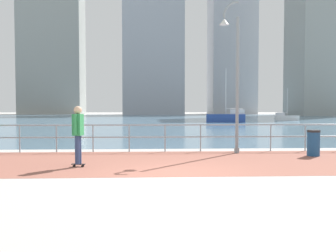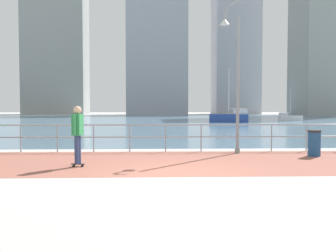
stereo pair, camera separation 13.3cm
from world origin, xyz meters
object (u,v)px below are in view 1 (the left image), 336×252
Objects in this scene: sailboat_yellow at (227,117)px; trash_bin at (313,143)px; sailboat_gray at (286,117)px; lamppost at (234,69)px; skateboarder at (78,130)px.

trash_bin is at bearing -96.25° from sailboat_yellow.
sailboat_gray is (13.24, 39.10, -0.04)m from trash_bin.
sailboat_yellow is at bearing 83.75° from trash_bin.
trash_bin is 0.21× the size of sailboat_gray.
sailboat_gray reaches higher than trash_bin.
sailboat_gray is 0.69× the size of sailboat_yellow.
lamppost is 3.92m from trash_bin.
lamppost is 0.88× the size of sailboat_yellow.
sailboat_gray is (21.13, 41.24, -0.63)m from skateboarder.
trash_bin is (2.66, -1.01, -2.69)m from lamppost.
lamppost reaches higher than skateboarder.
sailboat_yellow is (11.44, 34.61, -0.44)m from skateboarder.
lamppost is 32.17m from sailboat_yellow.
trash_bin is 0.14× the size of sailboat_yellow.
sailboat_yellow is (6.22, 31.46, -2.54)m from lamppost.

